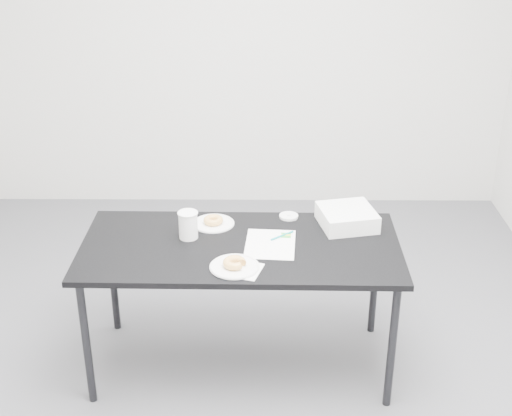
{
  "coord_description": "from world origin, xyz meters",
  "views": [
    {
      "loc": [
        0.16,
        -3.19,
        2.41
      ],
      "look_at": [
        0.13,
        0.02,
        0.87
      ],
      "focal_mm": 50.0,
      "sensor_mm": 36.0,
      "label": 1
    }
  ],
  "objects_px": {
    "donut_far": "(213,220)",
    "scorecard": "(270,244)",
    "table": "(241,254)",
    "bakery_box": "(347,217)",
    "pen": "(282,236)",
    "plate_far": "(213,224)",
    "plate_near": "(235,267)",
    "coffee_cup": "(188,225)",
    "donut_near": "(234,263)"
  },
  "relations": [
    {
      "from": "scorecard",
      "to": "donut_far",
      "type": "xyz_separation_m",
      "value": [
        -0.3,
        0.22,
        0.02
      ]
    },
    {
      "from": "pen",
      "to": "coffee_cup",
      "type": "relative_size",
      "value": 1.01
    },
    {
      "from": "plate_near",
      "to": "table",
      "type": "bearing_deg",
      "value": 84.63
    },
    {
      "from": "table",
      "to": "pen",
      "type": "height_order",
      "value": "pen"
    },
    {
      "from": "pen",
      "to": "coffee_cup",
      "type": "distance_m",
      "value": 0.48
    },
    {
      "from": "plate_near",
      "to": "coffee_cup",
      "type": "bearing_deg",
      "value": 128.88
    },
    {
      "from": "plate_far",
      "to": "donut_far",
      "type": "distance_m",
      "value": 0.02
    },
    {
      "from": "bakery_box",
      "to": "table",
      "type": "bearing_deg",
      "value": -170.36
    },
    {
      "from": "coffee_cup",
      "to": "plate_far",
      "type": "bearing_deg",
      "value": 52.71
    },
    {
      "from": "table",
      "to": "plate_near",
      "type": "height_order",
      "value": "plate_near"
    },
    {
      "from": "scorecard",
      "to": "table",
      "type": "bearing_deg",
      "value": -173.85
    },
    {
      "from": "scorecard",
      "to": "plate_far",
      "type": "bearing_deg",
      "value": 147.33
    },
    {
      "from": "donut_far",
      "to": "bakery_box",
      "type": "relative_size",
      "value": 0.38
    },
    {
      "from": "coffee_cup",
      "to": "scorecard",
      "type": "bearing_deg",
      "value": -9.5
    },
    {
      "from": "pen",
      "to": "plate_near",
      "type": "relative_size",
      "value": 0.61
    },
    {
      "from": "table",
      "to": "bakery_box",
      "type": "bearing_deg",
      "value": 22.42
    },
    {
      "from": "pen",
      "to": "plate_far",
      "type": "relative_size",
      "value": 0.66
    },
    {
      "from": "pen",
      "to": "plate_near",
      "type": "bearing_deg",
      "value": -165.49
    },
    {
      "from": "scorecard",
      "to": "pen",
      "type": "xyz_separation_m",
      "value": [
        0.06,
        0.08,
        0.01
      ]
    },
    {
      "from": "donut_near",
      "to": "donut_far",
      "type": "height_order",
      "value": "donut_near"
    },
    {
      "from": "plate_near",
      "to": "donut_far",
      "type": "xyz_separation_m",
      "value": [
        -0.13,
        0.45,
        0.02
      ]
    },
    {
      "from": "table",
      "to": "coffee_cup",
      "type": "distance_m",
      "value": 0.3
    },
    {
      "from": "donut_near",
      "to": "coffee_cup",
      "type": "bearing_deg",
      "value": 128.88
    },
    {
      "from": "table",
      "to": "bakery_box",
      "type": "xyz_separation_m",
      "value": [
        0.55,
        0.22,
        0.1
      ]
    },
    {
      "from": "plate_near",
      "to": "plate_far",
      "type": "bearing_deg",
      "value": 105.71
    },
    {
      "from": "pen",
      "to": "plate_far",
      "type": "height_order",
      "value": "pen"
    },
    {
      "from": "scorecard",
      "to": "plate_far",
      "type": "height_order",
      "value": "plate_far"
    },
    {
      "from": "donut_near",
      "to": "pen",
      "type": "bearing_deg",
      "value": 53.54
    },
    {
      "from": "table",
      "to": "donut_far",
      "type": "bearing_deg",
      "value": 124.02
    },
    {
      "from": "pen",
      "to": "donut_near",
      "type": "bearing_deg",
      "value": -165.49
    },
    {
      "from": "plate_near",
      "to": "plate_far",
      "type": "height_order",
      "value": "plate_near"
    },
    {
      "from": "donut_far",
      "to": "coffee_cup",
      "type": "xyz_separation_m",
      "value": [
        -0.12,
        -0.15,
        0.05
      ]
    },
    {
      "from": "pen",
      "to": "plate_near",
      "type": "distance_m",
      "value": 0.39
    },
    {
      "from": "donut_far",
      "to": "plate_far",
      "type": "bearing_deg",
      "value": 0.0
    },
    {
      "from": "donut_far",
      "to": "scorecard",
      "type": "bearing_deg",
      "value": -36.64
    },
    {
      "from": "donut_near",
      "to": "scorecard",
      "type": "bearing_deg",
      "value": 53.93
    },
    {
      "from": "table",
      "to": "bakery_box",
      "type": "height_order",
      "value": "bakery_box"
    },
    {
      "from": "table",
      "to": "donut_near",
      "type": "relative_size",
      "value": 14.48
    },
    {
      "from": "plate_far",
      "to": "coffee_cup",
      "type": "xyz_separation_m",
      "value": [
        -0.12,
        -0.15,
        0.07
      ]
    },
    {
      "from": "scorecard",
      "to": "plate_near",
      "type": "xyz_separation_m",
      "value": [
        -0.17,
        -0.23,
        0.01
      ]
    },
    {
      "from": "scorecard",
      "to": "bakery_box",
      "type": "relative_size",
      "value": 1.14
    },
    {
      "from": "pen",
      "to": "donut_near",
      "type": "distance_m",
      "value": 0.39
    },
    {
      "from": "plate_near",
      "to": "bakery_box",
      "type": "xyz_separation_m",
      "value": [
        0.57,
        0.44,
        0.04
      ]
    },
    {
      "from": "plate_near",
      "to": "coffee_cup",
      "type": "distance_m",
      "value": 0.39
    },
    {
      "from": "table",
      "to": "scorecard",
      "type": "bearing_deg",
      "value": 2.88
    },
    {
      "from": "scorecard",
      "to": "donut_near",
      "type": "relative_size",
      "value": 2.81
    },
    {
      "from": "table",
      "to": "donut_near",
      "type": "bearing_deg",
      "value": -94.67
    },
    {
      "from": "table",
      "to": "donut_far",
      "type": "distance_m",
      "value": 0.28
    },
    {
      "from": "donut_far",
      "to": "table",
      "type": "bearing_deg",
      "value": -56.68
    },
    {
      "from": "pen",
      "to": "plate_far",
      "type": "bearing_deg",
      "value": 119.45
    }
  ]
}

